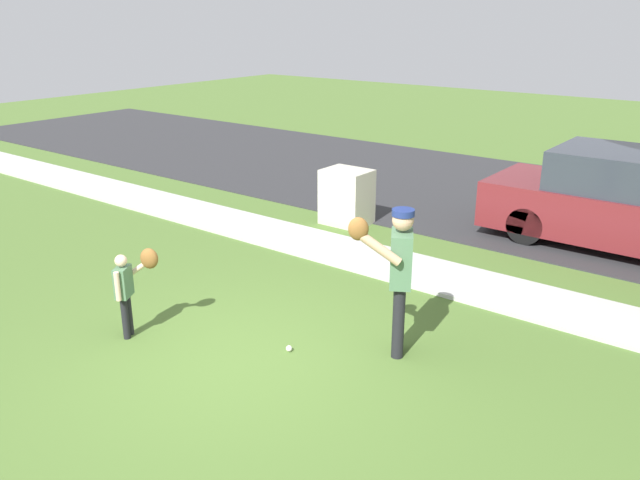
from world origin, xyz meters
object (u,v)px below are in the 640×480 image
utility_cabinet (347,197)px  parked_suv_maroon (633,204)px  baseball (289,348)px  person_child (130,282)px  person_adult (397,267)px

utility_cabinet → parked_suv_maroon: size_ratio=0.22×
baseball → parked_suv_maroon: 6.63m
person_child → parked_suv_maroon: bearing=29.8°
person_adult → utility_cabinet: (-3.30, 3.71, -0.58)m
utility_cabinet → parked_suv_maroon: (4.57, 1.76, 0.27)m
person_adult → person_child: 3.21m
person_child → baseball: size_ratio=15.06×
person_child → parked_suv_maroon: (4.06, 7.03, 0.08)m
person_child → utility_cabinet: size_ratio=1.07×
person_adult → parked_suv_maroon: 5.62m
person_child → baseball: bearing=-4.6°
person_adult → parked_suv_maroon: person_adult is taller
person_adult → person_child: bearing=-0.9°
utility_cabinet → parked_suv_maroon: bearing=21.0°
person_child → utility_cabinet: 5.30m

